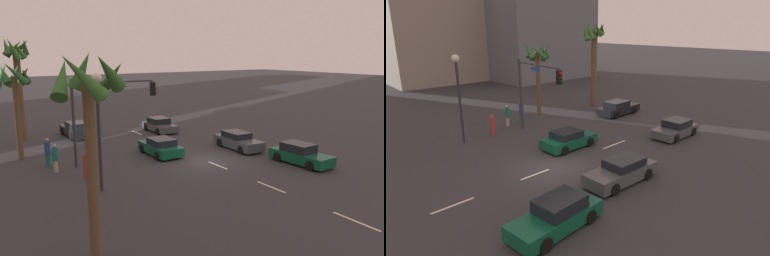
# 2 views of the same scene
# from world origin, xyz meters

# --- Properties ---
(ground_plane) EXTENTS (220.00, 220.00, 0.00)m
(ground_plane) POSITION_xyz_m (0.00, 0.00, 0.00)
(ground_plane) COLOR #333338
(lane_stripe_2) EXTENTS (2.18, 0.14, 0.01)m
(lane_stripe_2) POSITION_xyz_m (-6.35, 0.00, 0.01)
(lane_stripe_2) COLOR silver
(lane_stripe_2) RESTS_ON ground_plane
(lane_stripe_3) EXTENTS (2.03, 0.14, 0.01)m
(lane_stripe_3) POSITION_xyz_m (-1.35, 0.00, 0.01)
(lane_stripe_3) COLOR silver
(lane_stripe_3) RESTS_ON ground_plane
(lane_stripe_4) EXTENTS (2.50, 0.14, 0.01)m
(lane_stripe_4) POSITION_xyz_m (5.93, 0.00, 0.01)
(lane_stripe_4) COLOR silver
(lane_stripe_4) RESTS_ON ground_plane
(lane_stripe_5) EXTENTS (2.02, 0.14, 0.01)m
(lane_stripe_5) POSITION_xyz_m (11.39, 0.00, 0.01)
(lane_stripe_5) COLOR silver
(lane_stripe_5) RESTS_ON ground_plane
(car_0) EXTENTS (3.99, 1.96, 1.28)m
(car_0) POSITION_xyz_m (3.14, 1.92, 0.60)
(car_0) COLOR #0F5138
(car_0) RESTS_ON ground_plane
(car_1) EXTENTS (4.43, 1.99, 1.39)m
(car_1) POSITION_xyz_m (-4.03, -4.97, 0.64)
(car_1) COLOR #0F5138
(car_1) RESTS_ON ground_plane
(car_2) EXTENTS (4.67, 1.94, 1.34)m
(car_2) POSITION_xyz_m (12.88, 5.26, 0.62)
(car_2) COLOR black
(car_2) RESTS_ON ground_plane
(car_3) EXTENTS (4.13, 2.02, 1.32)m
(car_3) POSITION_xyz_m (10.77, -2.10, 0.61)
(car_3) COLOR #474C51
(car_3) RESTS_ON ground_plane
(car_4) EXTENTS (4.54, 1.98, 1.32)m
(car_4) POSITION_xyz_m (1.50, -4.10, 0.62)
(car_4) COLOR #474C51
(car_4) RESTS_ON ground_plane
(traffic_signal) EXTENTS (0.89, 5.83, 5.78)m
(traffic_signal) POSITION_xyz_m (3.31, 6.00, 3.99)
(traffic_signal) COLOR #38383D
(traffic_signal) RESTS_ON ground_plane
(streetlamp) EXTENTS (0.56, 0.56, 6.41)m
(streetlamp) POSITION_xyz_m (-1.64, 8.18, 4.47)
(streetlamp) COLOR #2D2D33
(streetlamp) RESTS_ON ground_plane
(pedestrian_0) EXTENTS (0.47, 0.47, 1.93)m
(pedestrian_0) POSITION_xyz_m (4.58, 9.58, 1.02)
(pedestrian_0) COLOR #1E7266
(pedestrian_0) RESTS_ON ground_plane
(pedestrian_1) EXTENTS (0.36, 0.36, 1.66)m
(pedestrian_1) POSITION_xyz_m (0.84, 8.24, 0.87)
(pedestrian_1) COLOR #BF3833
(pedestrian_1) RESTS_ON ground_plane
(pedestrian_2) EXTENTS (0.52, 0.52, 1.85)m
(pedestrian_2) POSITION_xyz_m (3.04, 9.48, 0.97)
(pedestrian_2) COLOR #B2A58C
(pedestrian_2) RESTS_ON ground_plane
(palm_tree_1) EXTENTS (2.65, 2.46, 8.73)m
(palm_tree_1) POSITION_xyz_m (13.95, 9.58, 6.20)
(palm_tree_1) COLOR brown
(palm_tree_1) RESTS_ON ground_plane
(palm_tree_2) EXTENTS (2.65, 2.68, 6.96)m
(palm_tree_2) POSITION_xyz_m (7.58, 10.81, 5.26)
(palm_tree_2) COLOR brown
(palm_tree_2) RESTS_ON ground_plane
(building_0) EXTENTS (16.23, 14.91, 22.76)m
(building_0) POSITION_xyz_m (22.73, 31.55, 11.38)
(building_0) COLOR slate
(building_0) RESTS_ON ground_plane
(building_1) EXTENTS (22.16, 14.29, 14.97)m
(building_1) POSITION_xyz_m (13.10, 38.78, 7.49)
(building_1) COLOR #9E9384
(building_1) RESTS_ON ground_plane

